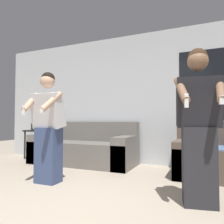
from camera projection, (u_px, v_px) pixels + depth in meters
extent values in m
cube|color=silver|center=(140.00, 98.00, 4.53)|extent=(6.94, 0.06, 2.70)
cube|color=black|center=(211.00, 84.00, 3.99)|extent=(1.10, 0.01, 1.30)
cube|color=slate|center=(82.00, 153.00, 4.45)|extent=(2.17, 0.85, 0.45)
cube|color=slate|center=(90.00, 131.00, 4.76)|extent=(2.17, 0.22, 0.40)
cube|color=slate|center=(45.00, 147.00, 4.82)|extent=(0.28, 0.85, 0.59)
cube|color=slate|center=(126.00, 152.00, 4.08)|extent=(0.28, 0.85, 0.59)
cube|color=brown|center=(206.00, 162.00, 3.41)|extent=(0.94, 0.89, 0.47)
cube|color=brown|center=(206.00, 133.00, 3.74)|extent=(0.94, 0.20, 0.39)
cube|color=brown|center=(181.00, 157.00, 3.56)|extent=(0.18, 0.89, 0.57)
cube|color=slate|center=(206.00, 147.00, 3.38)|extent=(0.80, 0.72, 0.01)
cube|color=black|center=(37.00, 131.00, 5.19)|extent=(0.40, 0.49, 0.04)
cylinder|color=black|center=(25.00, 145.00, 5.05)|extent=(0.04, 0.04, 0.63)
cylinder|color=black|center=(36.00, 146.00, 4.93)|extent=(0.04, 0.04, 0.63)
cylinder|color=black|center=(37.00, 144.00, 5.43)|extent=(0.04, 0.04, 0.63)
cylinder|color=black|center=(48.00, 144.00, 5.30)|extent=(0.04, 0.04, 0.63)
cube|color=black|center=(33.00, 127.00, 5.22)|extent=(0.10, 0.02, 0.17)
cube|color=black|center=(37.00, 127.00, 5.19)|extent=(0.13, 0.02, 0.15)
cube|color=#384770|center=(49.00, 155.00, 3.13)|extent=(0.33, 0.24, 0.78)
cube|color=silver|center=(48.00, 110.00, 3.13)|extent=(0.44, 0.31, 0.53)
sphere|color=tan|center=(48.00, 81.00, 3.13)|extent=(0.21, 0.21, 0.21)
sphere|color=black|center=(48.00, 79.00, 3.14)|extent=(0.20, 0.20, 0.20)
cylinder|color=tan|center=(31.00, 102.00, 3.06)|extent=(0.15, 0.36, 0.30)
cube|color=white|center=(24.00, 110.00, 2.91)|extent=(0.04, 0.04, 0.13)
cylinder|color=tan|center=(52.00, 101.00, 2.93)|extent=(0.14, 0.36, 0.30)
cube|color=white|center=(42.00, 110.00, 2.79)|extent=(0.04, 0.04, 0.08)
cube|color=#28282D|center=(199.00, 166.00, 2.28)|extent=(0.37, 0.30, 0.82)
cube|color=black|center=(198.00, 102.00, 2.29)|extent=(0.48, 0.34, 0.54)
sphere|color=brown|center=(198.00, 61.00, 2.30)|extent=(0.22, 0.22, 0.22)
sphere|color=#3D2819|center=(198.00, 58.00, 2.31)|extent=(0.20, 0.20, 0.20)
cylinder|color=brown|center=(182.00, 90.00, 2.19)|extent=(0.20, 0.36, 0.31)
cube|color=white|center=(186.00, 101.00, 2.03)|extent=(0.04, 0.04, 0.13)
cylinder|color=brown|center=(220.00, 89.00, 2.11)|extent=(0.08, 0.36, 0.31)
cube|color=white|center=(222.00, 100.00, 1.97)|extent=(0.05, 0.04, 0.08)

